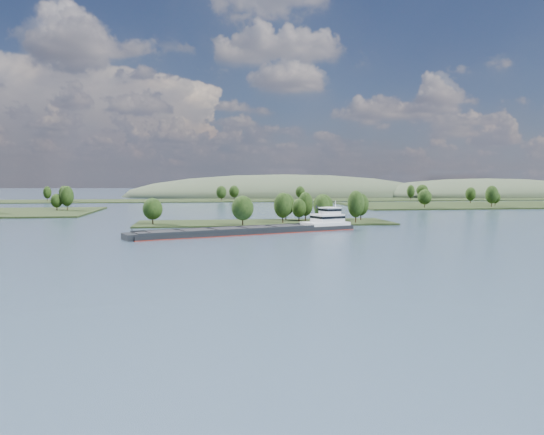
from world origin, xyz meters
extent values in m
plane|color=#3C4E67|center=(0.00, 120.00, 0.00)|extent=(1800.00, 1800.00, 0.00)
cube|color=black|center=(0.00, 180.00, 0.00)|extent=(100.00, 30.00, 1.20)
cylinder|color=black|center=(20.24, 168.02, 2.36)|extent=(0.50, 0.50, 3.52)
ellipsoid|color=black|center=(20.24, 168.02, 6.84)|extent=(6.16, 6.16, 9.06)
cylinder|color=black|center=(9.79, 188.53, 2.40)|extent=(0.50, 0.50, 3.60)
ellipsoid|color=black|center=(9.79, 188.53, 6.98)|extent=(7.29, 7.29, 9.27)
cylinder|color=black|center=(6.20, 174.02, 2.52)|extent=(0.50, 0.50, 3.84)
ellipsoid|color=black|center=(6.20, 174.02, 7.40)|extent=(7.11, 7.11, 9.88)
cylinder|color=black|center=(14.07, 181.97, 2.07)|extent=(0.50, 0.50, 2.94)
ellipsoid|color=black|center=(14.07, 181.97, 5.80)|extent=(5.84, 5.84, 7.55)
cylinder|color=black|center=(-9.90, 166.86, 2.37)|extent=(0.50, 0.50, 3.55)
ellipsoid|color=black|center=(-9.90, 166.86, 6.88)|extent=(8.22, 8.22, 9.12)
cylinder|color=black|center=(-43.05, 176.05, 2.21)|extent=(0.50, 0.50, 3.21)
ellipsoid|color=black|center=(-43.05, 176.05, 6.29)|extent=(7.49, 7.49, 8.27)
cylinder|color=black|center=(17.11, 184.09, 2.51)|extent=(0.50, 0.50, 3.82)
ellipsoid|color=black|center=(17.11, 184.09, 7.36)|extent=(6.26, 6.26, 9.82)
cylinder|color=black|center=(40.43, 184.11, 2.41)|extent=(0.50, 0.50, 3.61)
ellipsoid|color=black|center=(40.43, 184.11, 7.00)|extent=(6.49, 6.49, 9.29)
cylinder|color=black|center=(34.53, 171.80, 2.65)|extent=(0.50, 0.50, 4.11)
ellipsoid|color=black|center=(34.53, 171.80, 7.87)|extent=(6.57, 6.57, 10.56)
cylinder|color=black|center=(25.20, 187.49, 2.35)|extent=(0.50, 0.50, 3.50)
ellipsoid|color=black|center=(25.20, 187.49, 6.81)|extent=(8.31, 8.31, 9.01)
cylinder|color=black|center=(-95.60, 268.51, 2.93)|extent=(0.50, 0.50, 4.27)
ellipsoid|color=black|center=(-95.60, 268.51, 8.36)|extent=(7.15, 7.15, 10.97)
cylinder|color=black|center=(-101.02, 269.06, 2.25)|extent=(0.50, 0.50, 2.90)
ellipsoid|color=black|center=(-101.02, 269.06, 5.93)|extent=(6.35, 6.35, 7.45)
cylinder|color=black|center=(105.11, 267.39, 2.54)|extent=(0.50, 0.50, 3.48)
ellipsoid|color=black|center=(105.11, 267.39, 6.97)|extent=(8.18, 8.18, 8.95)
cylinder|color=black|center=(147.17, 267.52, 2.90)|extent=(0.50, 0.50, 4.20)
ellipsoid|color=black|center=(147.17, 267.52, 8.25)|extent=(7.53, 7.53, 10.81)
cylinder|color=black|center=(158.01, 281.84, 2.25)|extent=(0.50, 0.50, 2.91)
ellipsoid|color=black|center=(158.01, 281.84, 5.95)|extent=(6.29, 6.29, 7.47)
cylinder|color=black|center=(159.69, 315.35, 2.61)|extent=(0.50, 0.50, 3.63)
ellipsoid|color=black|center=(159.69, 315.35, 7.22)|extent=(7.04, 7.04, 9.32)
cube|color=black|center=(0.00, 400.00, 0.00)|extent=(900.00, 60.00, 1.20)
cylinder|color=black|center=(-140.39, 397.58, 2.45)|extent=(0.50, 0.50, 3.69)
ellipsoid|color=black|center=(-140.39, 397.58, 7.14)|extent=(6.07, 6.07, 9.49)
cylinder|color=black|center=(144.03, 381.61, 2.58)|extent=(0.50, 0.50, 3.95)
ellipsoid|color=black|center=(144.03, 381.61, 7.60)|extent=(6.38, 6.38, 10.16)
cylinder|color=black|center=(2.69, 402.79, 2.52)|extent=(0.50, 0.50, 3.83)
ellipsoid|color=black|center=(2.69, 402.79, 7.39)|extent=(8.10, 8.10, 9.86)
cylinder|color=black|center=(169.31, 417.01, 2.56)|extent=(0.50, 0.50, 3.91)
ellipsoid|color=black|center=(169.31, 417.01, 7.53)|extent=(10.26, 10.26, 10.07)
cylinder|color=black|center=(-127.53, 395.69, 2.52)|extent=(0.50, 0.50, 3.85)
ellipsoid|color=black|center=(-127.53, 395.69, 7.42)|extent=(7.79, 7.79, 9.90)
cylinder|color=black|center=(55.05, 391.08, 2.43)|extent=(0.50, 0.50, 3.66)
ellipsoid|color=black|center=(55.05, 391.08, 7.09)|extent=(7.66, 7.66, 9.42)
cylinder|color=black|center=(-8.56, 381.21, 2.51)|extent=(0.50, 0.50, 3.83)
ellipsoid|color=black|center=(-8.56, 381.21, 7.38)|extent=(7.82, 7.82, 9.84)
ellipsoid|color=#38452F|center=(260.00, 470.00, 0.00)|extent=(260.00, 140.00, 36.00)
ellipsoid|color=#38452F|center=(60.00, 500.00, 0.00)|extent=(320.00, 160.00, 44.00)
cube|color=black|center=(-9.88, 142.17, 0.47)|extent=(74.29, 34.86, 2.08)
cube|color=#9E2111|center=(-9.88, 142.17, 0.05)|extent=(74.53, 35.11, 0.24)
cube|color=black|center=(-18.57, 143.92, 1.80)|extent=(55.19, 20.49, 0.76)
cube|color=black|center=(-15.39, 135.22, 1.80)|extent=(55.19, 20.49, 0.76)
cube|color=black|center=(-16.98, 139.57, 1.65)|extent=(56.20, 27.48, 0.28)
cube|color=black|center=(-36.52, 132.42, 1.94)|extent=(10.66, 10.20, 0.33)
cube|color=black|center=(-26.75, 136.00, 1.94)|extent=(10.66, 10.20, 0.33)
cube|color=black|center=(-16.98, 139.57, 1.94)|extent=(10.66, 10.20, 0.33)
cube|color=black|center=(-7.21, 143.14, 1.94)|extent=(10.66, 10.20, 0.33)
cube|color=black|center=(2.55, 146.71, 1.94)|extent=(10.66, 10.20, 0.33)
cube|color=black|center=(-45.84, 129.01, 0.85)|extent=(5.59, 8.97, 1.89)
cylinder|color=black|center=(-44.96, 129.34, 2.17)|extent=(0.29, 0.29, 2.08)
cube|color=white|center=(17.65, 152.24, 2.08)|extent=(17.33, 13.72, 1.13)
cube|color=white|center=(18.54, 152.56, 3.97)|extent=(11.48, 10.35, 2.84)
cube|color=black|center=(18.54, 152.56, 4.35)|extent=(11.72, 10.59, 0.85)
cube|color=white|center=(19.43, 152.89, 6.43)|extent=(7.28, 7.28, 2.08)
cube|color=black|center=(19.43, 152.89, 6.81)|extent=(7.52, 7.52, 0.76)
cube|color=white|center=(19.43, 152.89, 7.56)|extent=(7.76, 7.76, 0.19)
cylinder|color=white|center=(21.65, 153.70, 8.70)|extent=(0.24, 0.24, 2.46)
cylinder|color=black|center=(14.90, 154.25, 7.75)|extent=(0.61, 0.61, 1.13)
camera|label=1|loc=(-25.87, -26.78, 17.59)|focal=35.00mm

